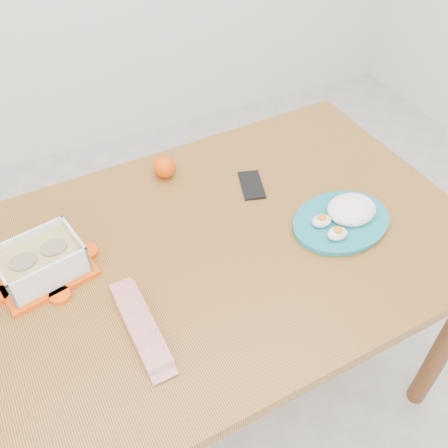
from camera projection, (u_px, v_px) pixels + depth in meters
name	position (u px, v px, depth m)	size (l,w,h in m)	color
ground	(267.00, 404.00, 1.73)	(3.50, 3.50, 0.00)	#B7B7B2
dining_table	(224.00, 265.00, 1.32)	(1.30, 0.90, 0.75)	olive
food_container	(41.00, 262.00, 1.15)	(0.24, 0.20, 0.09)	#F84A07
orange_fruit	(165.00, 167.00, 1.42)	(0.07, 0.07, 0.07)	#FF3C05
rice_plate	(345.00, 216.00, 1.29)	(0.29, 0.29, 0.07)	teal
candy_bar	(141.00, 325.00, 1.07)	(0.23, 0.06, 0.02)	#B00D09
smartphone	(252.00, 185.00, 1.41)	(0.06, 0.12, 0.01)	black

